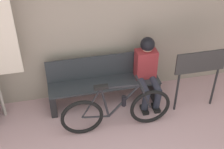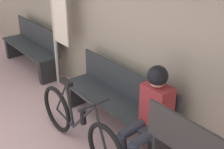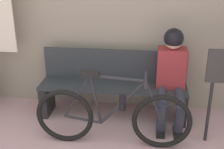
% 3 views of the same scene
% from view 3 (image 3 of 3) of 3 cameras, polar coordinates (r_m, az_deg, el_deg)
% --- Properties ---
extents(park_bench_near, '(1.82, 0.42, 0.84)m').
position_cam_3_polar(park_bench_near, '(3.93, 0.24, -2.14)').
color(park_bench_near, '#2D3338').
rests_on(park_bench_near, ground_plane).
extents(bicycle, '(1.69, 0.40, 0.86)m').
position_cam_3_polar(bicycle, '(3.37, 0.09, -7.67)').
color(bicycle, black).
rests_on(bicycle, ground_plane).
extents(person_seated, '(0.34, 0.60, 1.18)m').
position_cam_3_polar(person_seated, '(3.71, 10.85, 0.51)').
color(person_seated, '#2D3342').
rests_on(person_seated, ground_plane).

